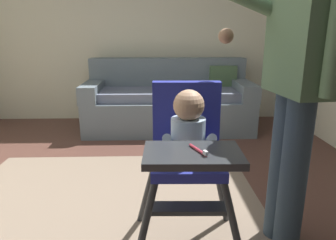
{
  "coord_description": "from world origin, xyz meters",
  "views": [
    {
      "loc": [
        0.32,
        -1.82,
        1.16
      ],
      "look_at": [
        0.37,
        -0.34,
        0.75
      ],
      "focal_mm": 32.92,
      "sensor_mm": 36.0,
      "label": 1
    }
  ],
  "objects": [
    {
      "name": "adult_standing",
      "position": [
        1.02,
        -0.3,
        0.93
      ],
      "size": [
        0.55,
        0.5,
        1.64
      ],
      "rotation": [
        0.0,
        0.0,
        -3.03
      ],
      "color": "#314353",
      "rests_on": "ground"
    },
    {
      "name": "wall_far",
      "position": [
        0.0,
        2.48,
        1.32
      ],
      "size": [
        5.18,
        0.06,
        2.64
      ],
      "primitive_type": "cube",
      "color": "beige",
      "rests_on": "ground"
    },
    {
      "name": "area_rug",
      "position": [
        -0.04,
        -0.25,
        0.0
      ],
      "size": [
        2.17,
        2.5,
        0.01
      ],
      "primitive_type": "cube",
      "color": "gray",
      "rests_on": "ground"
    },
    {
      "name": "high_chair",
      "position": [
        0.47,
        -0.36,
        0.63
      ],
      "size": [
        0.62,
        0.74,
        0.93
      ],
      "rotation": [
        0.0,
        0.0,
        -1.6
      ],
      "color": "#2E3135",
      "rests_on": "ground"
    },
    {
      "name": "couch",
      "position": [
        0.46,
        1.96,
        0.33
      ],
      "size": [
        2.03,
        0.86,
        0.86
      ],
      "rotation": [
        0.0,
        0.0,
        -1.57
      ],
      "color": "slate",
      "rests_on": "ground"
    },
    {
      "name": "ground",
      "position": [
        0.0,
        0.0,
        -0.05
      ],
      "size": [
        5.98,
        6.51,
        0.1
      ],
      "primitive_type": "cube",
      "color": "brown"
    }
  ]
}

